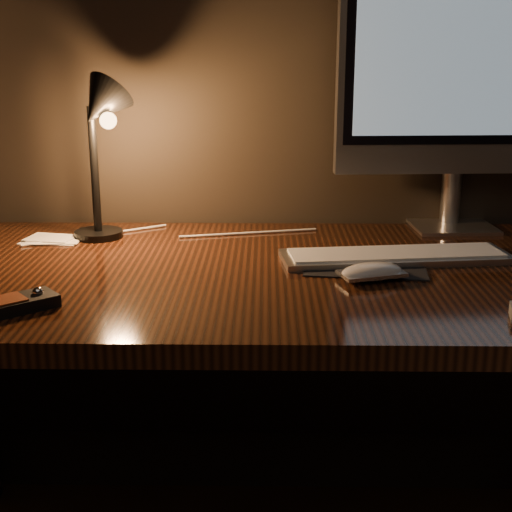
{
  "coord_description": "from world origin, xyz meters",
  "views": [
    {
      "loc": [
        -0.01,
        0.54,
        1.15
      ],
      "look_at": [
        -0.02,
        1.73,
        0.81
      ],
      "focal_mm": 50.0,
      "sensor_mm": 36.0,
      "label": 1
    }
  ],
  "objects_px": {
    "keyboard": "(395,256)",
    "mouse": "(372,274)",
    "monitor": "(464,74)",
    "media_remote": "(3,306)",
    "desk": "(269,317)",
    "desk_lamp": "(100,129)"
  },
  "relations": [
    {
      "from": "monitor",
      "to": "mouse",
      "type": "relative_size",
      "value": 5.1
    },
    {
      "from": "media_remote",
      "to": "desk_lamp",
      "type": "xyz_separation_m",
      "value": [
        0.07,
        0.45,
        0.23
      ]
    },
    {
      "from": "desk",
      "to": "media_remote",
      "type": "bearing_deg",
      "value": -142.77
    },
    {
      "from": "keyboard",
      "to": "mouse",
      "type": "bearing_deg",
      "value": -123.86
    },
    {
      "from": "monitor",
      "to": "keyboard",
      "type": "bearing_deg",
      "value": -127.6
    },
    {
      "from": "monitor",
      "to": "keyboard",
      "type": "xyz_separation_m",
      "value": [
        -0.18,
        -0.27,
        -0.35
      ]
    },
    {
      "from": "desk",
      "to": "desk_lamp",
      "type": "bearing_deg",
      "value": 160.39
    },
    {
      "from": "desk",
      "to": "mouse",
      "type": "xyz_separation_m",
      "value": [
        0.19,
        -0.14,
        0.14
      ]
    },
    {
      "from": "media_remote",
      "to": "desk_lamp",
      "type": "bearing_deg",
      "value": 41.32
    },
    {
      "from": "desk",
      "to": "keyboard",
      "type": "relative_size",
      "value": 3.5
    },
    {
      "from": "desk",
      "to": "monitor",
      "type": "xyz_separation_m",
      "value": [
        0.43,
        0.26,
        0.48
      ]
    },
    {
      "from": "monitor",
      "to": "media_remote",
      "type": "bearing_deg",
      "value": -149.45
    },
    {
      "from": "keyboard",
      "to": "media_remote",
      "type": "relative_size",
      "value": 2.71
    },
    {
      "from": "monitor",
      "to": "mouse",
      "type": "xyz_separation_m",
      "value": [
        -0.25,
        -0.4,
        -0.34
      ]
    },
    {
      "from": "keyboard",
      "to": "monitor",
      "type": "bearing_deg",
      "value": 48.55
    },
    {
      "from": "keyboard",
      "to": "mouse",
      "type": "relative_size",
      "value": 3.88
    },
    {
      "from": "media_remote",
      "to": "desk_lamp",
      "type": "height_order",
      "value": "desk_lamp"
    },
    {
      "from": "desk",
      "to": "desk_lamp",
      "type": "xyz_separation_m",
      "value": [
        -0.36,
        0.13,
        0.37
      ]
    },
    {
      "from": "media_remote",
      "to": "monitor",
      "type": "bearing_deg",
      "value": -6.31
    },
    {
      "from": "monitor",
      "to": "desk_lamp",
      "type": "bearing_deg",
      "value": -174.21
    },
    {
      "from": "monitor",
      "to": "desk_lamp",
      "type": "xyz_separation_m",
      "value": [
        -0.79,
        -0.13,
        -0.11
      ]
    },
    {
      "from": "desk",
      "to": "monitor",
      "type": "bearing_deg",
      "value": 30.65
    }
  ]
}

